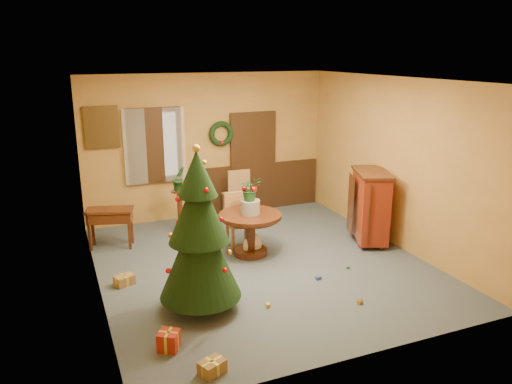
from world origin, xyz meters
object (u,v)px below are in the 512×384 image
dining_table (250,226)px  writing_desk (110,218)px  christmas_tree (199,234)px  sideboard (370,205)px  chair_near (238,218)px

dining_table → writing_desk: bearing=149.7°
christmas_tree → writing_desk: size_ratio=2.57×
christmas_tree → writing_desk: (-0.82, 2.69, -0.52)m
writing_desk → sideboard: sideboard is taller
dining_table → writing_desk: 2.45m
chair_near → writing_desk: 2.21m
writing_desk → chair_near: bearing=-21.6°
chair_near → sideboard: sideboard is taller
dining_table → writing_desk: size_ratio=1.21×
chair_near → sideboard: bearing=-17.2°
dining_table → sideboard: bearing=-7.1°
christmas_tree → sideboard: 3.68m
sideboard → chair_near: bearing=162.8°
writing_desk → sideboard: size_ratio=0.66×
christmas_tree → writing_desk: 2.87m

